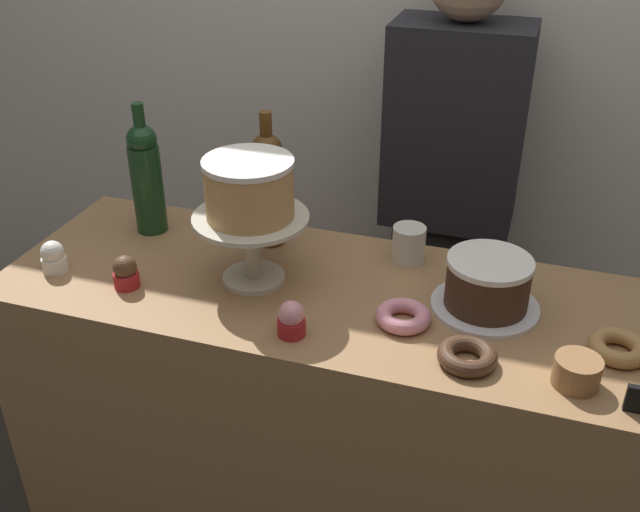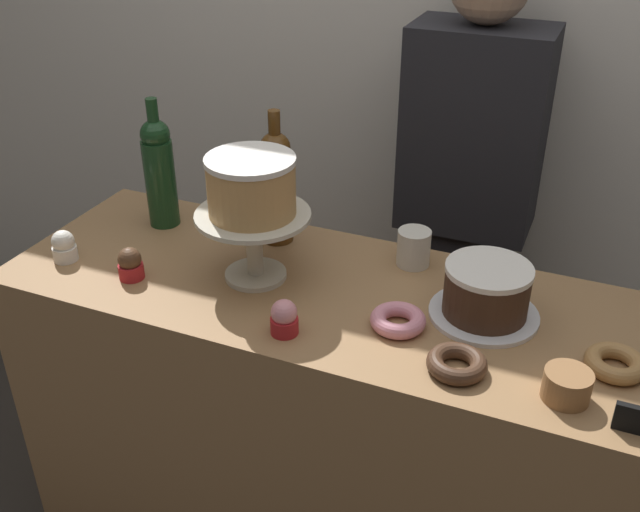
{
  "view_description": "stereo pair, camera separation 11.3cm",
  "coord_description": "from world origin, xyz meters",
  "px_view_note": "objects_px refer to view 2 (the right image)",
  "views": [
    {
      "loc": [
        0.42,
        -1.27,
        1.8
      ],
      "look_at": [
        0.0,
        0.0,
        1.03
      ],
      "focal_mm": 40.8,
      "sensor_mm": 36.0,
      "label": 1
    },
    {
      "loc": [
        0.52,
        -1.23,
        1.8
      ],
      "look_at": [
        0.0,
        0.0,
        1.03
      ],
      "focal_mm": 40.8,
      "sensor_mm": 36.0,
      "label": 2
    }
  ],
  "objects_px": {
    "chocolate_round_cake": "(487,290)",
    "price_sign_chalkboard": "(636,420)",
    "cupcake_chocolate": "(130,264)",
    "donut_pink": "(398,320)",
    "donut_chocolate": "(457,363)",
    "cupcake_vanilla": "(64,246)",
    "donut_maple": "(615,363)",
    "coffee_cup_ceramic": "(414,248)",
    "barista_figure": "(464,226)",
    "cookie_stack": "(567,385)",
    "cake_stand_pedestal": "(254,234)",
    "wine_bottle_green": "(159,170)",
    "wine_bottle_amber": "(276,185)",
    "cupcake_strawberry": "(285,318)",
    "white_layer_cake": "(251,186)"
  },
  "relations": [
    {
      "from": "donut_chocolate",
      "to": "donut_pink",
      "type": "relative_size",
      "value": 1.0
    },
    {
      "from": "wine_bottle_amber",
      "to": "donut_pink",
      "type": "height_order",
      "value": "wine_bottle_amber"
    },
    {
      "from": "cake_stand_pedestal",
      "to": "chocolate_round_cake",
      "type": "distance_m",
      "value": 0.5
    },
    {
      "from": "chocolate_round_cake",
      "to": "wine_bottle_green",
      "type": "bearing_deg",
      "value": 173.27
    },
    {
      "from": "donut_chocolate",
      "to": "donut_maple",
      "type": "xyz_separation_m",
      "value": [
        0.27,
        0.11,
        0.0
      ]
    },
    {
      "from": "cake_stand_pedestal",
      "to": "cupcake_chocolate",
      "type": "height_order",
      "value": "cake_stand_pedestal"
    },
    {
      "from": "chocolate_round_cake",
      "to": "donut_pink",
      "type": "distance_m",
      "value": 0.19
    },
    {
      "from": "cookie_stack",
      "to": "cupcake_vanilla",
      "type": "bearing_deg",
      "value": 177.7
    },
    {
      "from": "cupcake_chocolate",
      "to": "donut_pink",
      "type": "height_order",
      "value": "cupcake_chocolate"
    },
    {
      "from": "chocolate_round_cake",
      "to": "cupcake_strawberry",
      "type": "relative_size",
      "value": 2.34
    },
    {
      "from": "donut_pink",
      "to": "donut_maple",
      "type": "relative_size",
      "value": 1.0
    },
    {
      "from": "chocolate_round_cake",
      "to": "cookie_stack",
      "type": "relative_size",
      "value": 2.07
    },
    {
      "from": "price_sign_chalkboard",
      "to": "coffee_cup_ceramic",
      "type": "height_order",
      "value": "coffee_cup_ceramic"
    },
    {
      "from": "cake_stand_pedestal",
      "to": "price_sign_chalkboard",
      "type": "height_order",
      "value": "cake_stand_pedestal"
    },
    {
      "from": "cupcake_strawberry",
      "to": "cupcake_chocolate",
      "type": "relative_size",
      "value": 1.0
    },
    {
      "from": "cookie_stack",
      "to": "cake_stand_pedestal",
      "type": "bearing_deg",
      "value": 167.66
    },
    {
      "from": "cupcake_chocolate",
      "to": "cupcake_strawberry",
      "type": "bearing_deg",
      "value": -7.74
    },
    {
      "from": "cookie_stack",
      "to": "coffee_cup_ceramic",
      "type": "xyz_separation_m",
      "value": [
        -0.38,
        0.34,
        0.02
      ]
    },
    {
      "from": "cookie_stack",
      "to": "barista_figure",
      "type": "xyz_separation_m",
      "value": [
        -0.35,
        0.79,
        -0.14
      ]
    },
    {
      "from": "price_sign_chalkboard",
      "to": "wine_bottle_amber",
      "type": "bearing_deg",
      "value": 155.94
    },
    {
      "from": "cake_stand_pedestal",
      "to": "coffee_cup_ceramic",
      "type": "height_order",
      "value": "cake_stand_pedestal"
    },
    {
      "from": "white_layer_cake",
      "to": "cupcake_vanilla",
      "type": "xyz_separation_m",
      "value": [
        -0.44,
        -0.1,
        -0.19
      ]
    },
    {
      "from": "wine_bottle_green",
      "to": "cupcake_vanilla",
      "type": "bearing_deg",
      "value": -113.45
    },
    {
      "from": "white_layer_cake",
      "to": "cupcake_strawberry",
      "type": "xyz_separation_m",
      "value": [
        0.15,
        -0.17,
        -0.19
      ]
    },
    {
      "from": "donut_chocolate",
      "to": "cupcake_vanilla",
      "type": "bearing_deg",
      "value": 177.22
    },
    {
      "from": "cupcake_vanilla",
      "to": "donut_chocolate",
      "type": "bearing_deg",
      "value": -2.78
    },
    {
      "from": "cupcake_vanilla",
      "to": "barista_figure",
      "type": "distance_m",
      "value": 1.08
    },
    {
      "from": "wine_bottle_green",
      "to": "price_sign_chalkboard",
      "type": "xyz_separation_m",
      "value": [
        1.13,
        -0.34,
        -0.12
      ]
    },
    {
      "from": "wine_bottle_amber",
      "to": "cupcake_vanilla",
      "type": "bearing_deg",
      "value": -145.37
    },
    {
      "from": "cake_stand_pedestal",
      "to": "donut_maple",
      "type": "height_order",
      "value": "cake_stand_pedestal"
    },
    {
      "from": "cake_stand_pedestal",
      "to": "cupcake_chocolate",
      "type": "relative_size",
      "value": 3.36
    },
    {
      "from": "donut_maple",
      "to": "coffee_cup_ceramic",
      "type": "relative_size",
      "value": 1.32
    },
    {
      "from": "chocolate_round_cake",
      "to": "wine_bottle_green",
      "type": "distance_m",
      "value": 0.84
    },
    {
      "from": "cupcake_strawberry",
      "to": "donut_pink",
      "type": "bearing_deg",
      "value": 28.2
    },
    {
      "from": "cookie_stack",
      "to": "coffee_cup_ceramic",
      "type": "bearing_deg",
      "value": 137.95
    },
    {
      "from": "price_sign_chalkboard",
      "to": "coffee_cup_ceramic",
      "type": "xyz_separation_m",
      "value": [
        -0.49,
        0.38,
        0.02
      ]
    },
    {
      "from": "chocolate_round_cake",
      "to": "price_sign_chalkboard",
      "type": "height_order",
      "value": "chocolate_round_cake"
    },
    {
      "from": "wine_bottle_green",
      "to": "coffee_cup_ceramic",
      "type": "height_order",
      "value": "wine_bottle_green"
    },
    {
      "from": "cupcake_chocolate",
      "to": "price_sign_chalkboard",
      "type": "height_order",
      "value": "cupcake_chocolate"
    },
    {
      "from": "wine_bottle_green",
      "to": "donut_pink",
      "type": "bearing_deg",
      "value": -16.55
    },
    {
      "from": "donut_pink",
      "to": "barista_figure",
      "type": "relative_size",
      "value": 0.07
    },
    {
      "from": "cookie_stack",
      "to": "coffee_cup_ceramic",
      "type": "distance_m",
      "value": 0.51
    },
    {
      "from": "cupcake_chocolate",
      "to": "barista_figure",
      "type": "bearing_deg",
      "value": 52.27
    },
    {
      "from": "wine_bottle_green",
      "to": "coffee_cup_ceramic",
      "type": "relative_size",
      "value": 3.83
    },
    {
      "from": "chocolate_round_cake",
      "to": "barista_figure",
      "type": "bearing_deg",
      "value": 105.97
    },
    {
      "from": "coffee_cup_ceramic",
      "to": "wine_bottle_amber",
      "type": "bearing_deg",
      "value": -177.72
    },
    {
      "from": "cake_stand_pedestal",
      "to": "chocolate_round_cake",
      "type": "height_order",
      "value": "cake_stand_pedestal"
    },
    {
      "from": "coffee_cup_ceramic",
      "to": "chocolate_round_cake",
      "type": "bearing_deg",
      "value": -36.97
    },
    {
      "from": "cake_stand_pedestal",
      "to": "donut_maple",
      "type": "xyz_separation_m",
      "value": [
        0.76,
        -0.04,
        -0.09
      ]
    },
    {
      "from": "white_layer_cake",
      "to": "chocolate_round_cake",
      "type": "distance_m",
      "value": 0.53
    }
  ]
}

